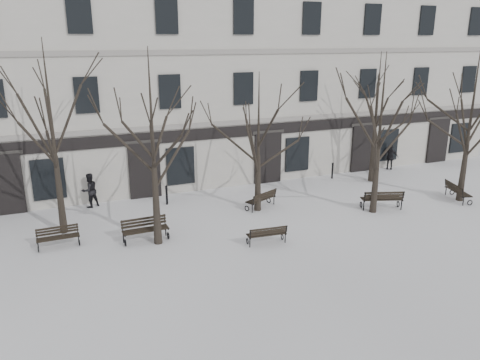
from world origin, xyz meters
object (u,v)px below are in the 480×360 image
bench_4 (262,199)px  tree_1 (152,126)px  tree_3 (472,107)px  bench_0 (58,236)px  bench_5 (457,191)px  tree_2 (381,115)px  bench_3 (145,229)px  bench_2 (382,199)px  bench_1 (267,234)px

bench_4 → tree_1: bearing=-3.7°
tree_3 → bench_4: bearing=164.2°
bench_0 → bench_5: size_ratio=0.87×
tree_1 → tree_2: (10.31, -0.34, -0.17)m
tree_2 → bench_4: (-4.70, 2.51, -4.16)m
tree_2 → bench_4: tree_2 is taller
tree_1 → bench_4: bearing=21.1°
tree_3 → bench_0: 19.78m
bench_0 → bench_5: (19.10, -1.69, 0.04)m
bench_0 → bench_3: bearing=-13.3°
tree_1 → tree_3: tree_1 is taller
bench_0 → bench_4: size_ratio=0.90×
tree_2 → bench_0: (-14.04, 1.50, -4.20)m
bench_4 → tree_3: bearing=139.3°
tree_1 → bench_2: (10.92, -0.19, -4.27)m
bench_1 → bench_5: bench_5 is taller
tree_1 → bench_4: (5.60, 2.17, -4.33)m
tree_1 → bench_1: tree_1 is taller
tree_3 → bench_2: (-4.55, 0.43, -4.27)m
tree_3 → bench_3: (-15.88, 1.11, -4.29)m
tree_2 → bench_5: 6.55m
tree_2 → bench_3: 11.51m
tree_2 → bench_5: size_ratio=3.99×
tree_2 → bench_1: bearing=-167.5°
bench_0 → bench_1: 8.30m
tree_3 → bench_2: bearing=174.5°
tree_2 → bench_4: bearing=151.9°
tree_3 → bench_5: 4.32m
bench_5 → tree_2: bearing=104.8°
tree_1 → bench_5: 15.97m
bench_2 → bench_0: bearing=13.7°
tree_1 → tree_2: bearing=-1.9°
bench_3 → bench_4: size_ratio=1.04×
tree_1 → bench_0: (-3.74, 1.16, -4.36)m
tree_2 → bench_0: bearing=173.9°
bench_0 → bench_4: (9.34, 1.01, 0.03)m
bench_3 → bench_1: bearing=-28.3°
tree_3 → bench_5: (-0.11, 0.10, -4.32)m
bench_2 → bench_4: bench_2 is taller
bench_0 → bench_3: (3.33, -0.68, 0.07)m
bench_3 → bench_5: bearing=-5.5°
tree_2 → bench_0: size_ratio=4.57×
bench_0 → bench_5: bearing=-6.8°
bench_1 → bench_3: (-4.45, 2.22, 0.07)m
tree_3 → tree_1: bearing=177.7°
tree_1 → bench_4: tree_1 is taller
bench_0 → tree_2: bearing=-7.8°
tree_1 → bench_2: bearing=-1.0°
bench_0 → bench_2: bearing=-7.0°
tree_3 → bench_5: bearing=136.9°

